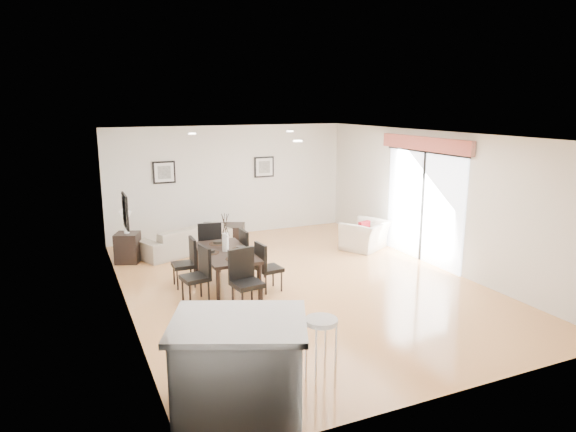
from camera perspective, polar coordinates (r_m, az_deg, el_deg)
name	(u,v)px	position (r m, az deg, el deg)	size (l,w,h in m)	color
ground	(299,283)	(9.46, 1.19, -7.51)	(8.00, 8.00, 0.00)	tan
wall_back	(230,181)	(12.76, -6.48, 3.91)	(6.00, 0.04, 2.70)	silver
wall_front	(457,282)	(5.86, 18.32, -6.93)	(6.00, 0.04, 2.70)	silver
wall_left	(123,228)	(8.29, -17.86, -1.26)	(0.04, 8.00, 2.70)	silver
wall_right	(434,199)	(10.70, 15.93, 1.85)	(0.04, 8.00, 2.70)	silver
ceiling	(299,135)	(8.91, 1.27, 9.04)	(6.00, 8.00, 0.02)	white
sofa	(185,239)	(11.53, -11.40, -2.49)	(2.08, 0.81, 0.61)	gray
armchair	(365,235)	(11.68, 8.58, -2.13)	(0.98, 0.86, 0.64)	beige
courtyard_plant_a	(557,245)	(12.13, 27.73, -2.87)	(0.58, 0.50, 0.65)	#3A5323
courtyard_plant_b	(503,229)	(13.17, 22.82, -1.33)	(0.35, 0.35, 0.63)	#3A5323
dining_table	(226,255)	(9.11, -6.92, -4.30)	(0.87, 1.67, 0.69)	black
dining_chair_wnear	(199,271)	(8.62, -9.81, -6.07)	(0.47, 0.47, 0.93)	black
dining_chair_wfar	(188,259)	(9.38, -11.07, -4.76)	(0.40, 0.40, 0.88)	black
dining_chair_enear	(266,264)	(8.95, -2.50, -5.39)	(0.43, 0.43, 0.88)	black
dining_chair_efar	(249,251)	(9.69, -4.35, -3.86)	(0.41, 0.41, 0.92)	black
dining_chair_head	(244,276)	(8.21, -4.86, -6.66)	(0.50, 0.50, 0.98)	black
dining_chair_foot	(210,244)	(10.06, -8.72, -3.09)	(0.52, 0.52, 1.00)	black
vase	(225,236)	(9.01, -6.98, -2.19)	(0.87, 1.34, 0.68)	white
coffee_table	(223,233)	(12.31, -7.24, -1.88)	(1.00, 0.60, 0.40)	black
side_table	(128,248)	(11.12, -17.37, -3.37)	(0.46, 0.46, 0.62)	black
table_lamp	(126,219)	(10.97, -17.57, -0.33)	(0.24, 0.24, 0.46)	white
cushion	(364,228)	(11.51, 8.47, -1.33)	(0.30, 0.09, 0.30)	maroon
kitchen_island	(239,363)	(5.75, -5.42, -15.92)	(1.75, 1.57, 1.00)	white
bar_stool	(321,328)	(6.00, 3.71, -12.36)	(0.38, 0.38, 0.83)	silver
framed_print_back_left	(164,172)	(12.31, -13.60, 4.74)	(0.52, 0.04, 0.52)	black
framed_print_back_right	(264,167)	(12.99, -2.67, 5.46)	(0.52, 0.04, 0.52)	black
framed_print_left_wall	(125,211)	(8.04, -17.63, 0.52)	(0.04, 0.52, 0.52)	black
sliding_door	(424,181)	(10.85, 14.83, 3.75)	(0.12, 2.70, 2.57)	white
courtyard	(514,200)	(13.57, 23.79, 1.60)	(6.00, 6.00, 2.00)	gray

